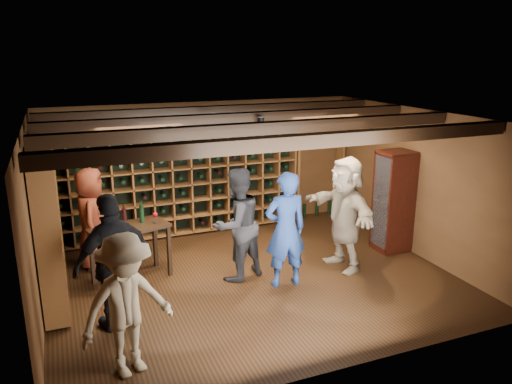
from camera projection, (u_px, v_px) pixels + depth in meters
name	position (u px, v px, depth m)	size (l,w,h in m)	color
ground	(253.00, 278.00, 7.76)	(6.00, 6.00, 0.00)	#321B0D
room_shell	(251.00, 123.00, 7.14)	(6.00, 6.00, 6.00)	brown
wine_rack_back	(181.00, 176.00, 9.33)	(4.65, 0.30, 2.20)	brown
wine_rack_left	(48.00, 214.00, 7.16)	(0.30, 2.65, 2.20)	brown
crate_shelf	(320.00, 144.00, 10.26)	(1.20, 0.32, 2.07)	brown
display_cabinet	(393.00, 203.00, 8.68)	(0.55, 0.50, 1.75)	#37100B
man_blue_shirt	(286.00, 230.00, 7.33)	(0.64, 0.42, 1.76)	navy
man_grey_suit	(237.00, 224.00, 7.56)	(0.85, 0.66, 1.75)	black
guest_red_floral	(92.00, 218.00, 7.99)	(0.81, 0.53, 1.65)	maroon
guest_woman_black	(114.00, 262.00, 6.19)	(1.04, 0.43, 1.77)	black
guest_khaki	(127.00, 305.00, 5.30)	(1.05, 0.60, 1.62)	gray
guest_beige	(345.00, 213.00, 7.94)	(1.71, 0.54, 1.84)	gray
tasting_table	(130.00, 233.00, 7.53)	(1.26, 0.87, 1.14)	black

